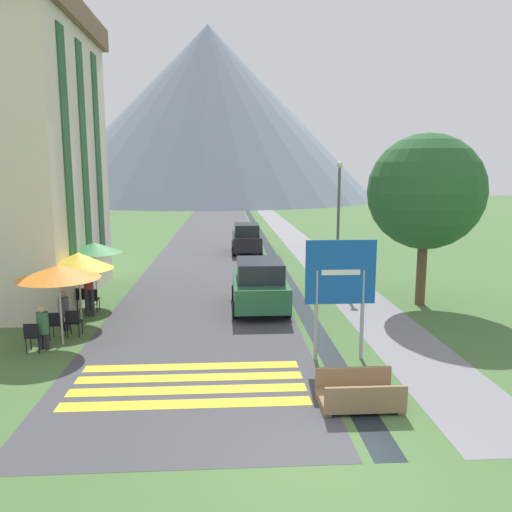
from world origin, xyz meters
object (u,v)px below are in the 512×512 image
parked_car_near (259,284)px  person_seated_near (64,309)px  cafe_chair_nearest (33,335)px  parked_car_far (246,238)px  cafe_umbrella_middle_yellow (78,261)px  streetlamp (338,212)px  road_sign (340,282)px  cafe_chair_far_left (92,298)px  cafe_umbrella_rear_green (94,248)px  hotel_building (17,144)px  cafe_chair_near_right (74,321)px  cafe_chair_near_left (56,323)px  person_seated_far (43,325)px  person_standing_terrace (89,286)px  footbridge (359,395)px  cafe_umbrella_front_orange (58,272)px  cafe_chair_far_right (83,297)px  tree_by_path (426,192)px

parked_car_near → person_seated_near: size_ratio=3.17×
cafe_chair_nearest → parked_car_far: bearing=83.1°
cafe_umbrella_middle_yellow → streetlamp: size_ratio=0.43×
road_sign → parked_car_far: 18.25m
cafe_chair_nearest → cafe_chair_far_left: same height
cafe_umbrella_rear_green → person_seated_near: bearing=-92.7°
hotel_building → streetlamp: 13.25m
cafe_chair_near_right → cafe_chair_near_left: (-0.46, -0.19, 0.00)m
cafe_chair_nearest → person_seated_far: size_ratio=0.66×
parked_car_far → person_standing_terrace: 14.88m
cafe_chair_nearest → cafe_chair_near_left: bearing=90.7°
cafe_chair_near_left → person_standing_terrace: (0.34, 2.44, 0.56)m
footbridge → person_standing_terrace: 10.46m
footbridge → person_standing_terrace: size_ratio=0.92×
person_standing_terrace → cafe_umbrella_front_orange: bearing=-90.5°
cafe_umbrella_rear_green → person_seated_near: 3.66m
cafe_chair_near_right → cafe_chair_far_left: bearing=105.7°
cafe_chair_far_right → person_standing_terrace: size_ratio=0.46×
cafe_chair_nearest → cafe_chair_far_right: same height
cafe_umbrella_front_orange → person_seated_near: bearing=104.7°
parked_car_near → streetlamp: streetlamp is taller
cafe_chair_nearest → person_seated_far: (0.18, 0.26, 0.20)m
road_sign → cafe_umbrella_rear_green: road_sign is taller
footbridge → road_sign: bearing=86.4°
tree_by_path → person_seated_far: bearing=-161.6°
cafe_chair_far_left → cafe_umbrella_front_orange: size_ratio=0.36×
cafe_chair_far_right → cafe_chair_near_right: same height
parked_car_near → parked_car_far: bearing=89.7°
cafe_chair_near_left → tree_by_path: tree_by_path is taller
footbridge → cafe_umbrella_middle_yellow: (-7.67, 6.67, 1.82)m
person_seated_near → cafe_umbrella_rear_green: bearing=87.3°
parked_car_near → cafe_umbrella_middle_yellow: cafe_umbrella_middle_yellow is taller
cafe_umbrella_rear_green → person_standing_terrace: 2.08m
person_seated_near → streetlamp: bearing=32.1°
parked_car_near → cafe_chair_near_left: parked_car_near is taller
hotel_building → parked_car_near: 10.53m
hotel_building → cafe_umbrella_rear_green: hotel_building is taller
cafe_umbrella_front_orange → cafe_umbrella_middle_yellow: 2.35m
parked_car_near → person_standing_terrace: bearing=-174.4°
cafe_chair_near_left → road_sign: bearing=7.4°
person_standing_terrace → tree_by_path: (12.03, 0.86, 3.15)m
parked_car_near → parked_car_far: size_ratio=0.98×
person_standing_terrace → footbridge: bearing=-43.8°
parked_car_far → hotel_building: bearing=-129.5°
cafe_chair_far_left → cafe_chair_near_left: size_ratio=1.00×
parked_car_near → cafe_chair_far_right: 6.39m
parked_car_far → person_seated_far: 18.07m
cafe_umbrella_rear_green → tree_by_path: (12.24, -0.92, 2.09)m
parked_car_far → cafe_chair_far_right: bearing=-116.6°
road_sign → cafe_chair_far_left: 9.36m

